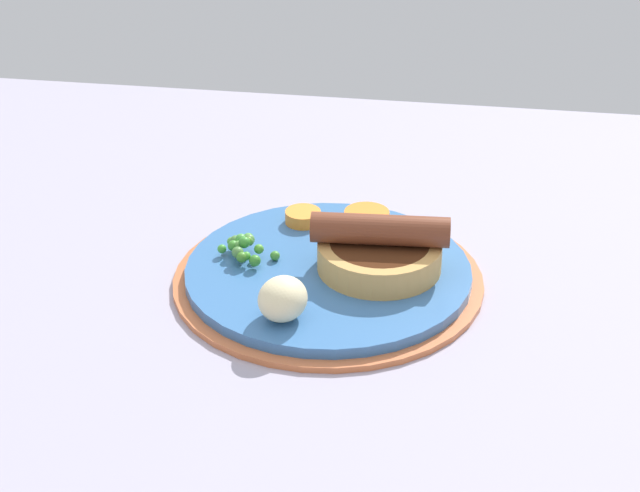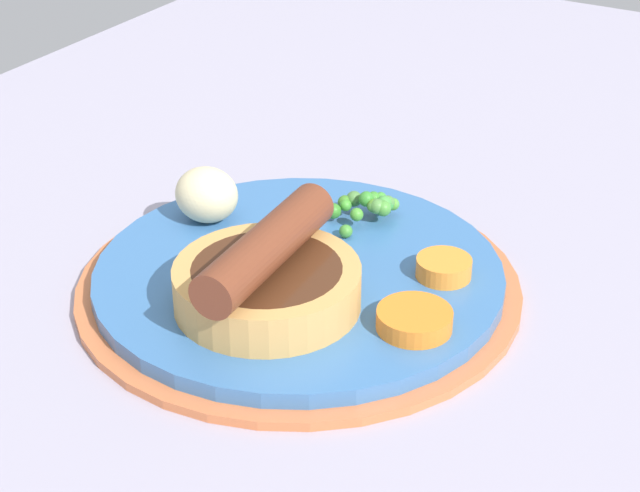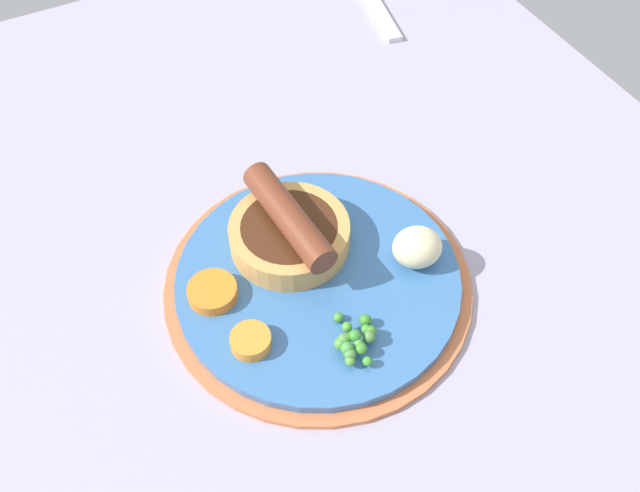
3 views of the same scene
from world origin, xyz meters
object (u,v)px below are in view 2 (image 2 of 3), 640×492
at_px(dinner_plate, 299,281).
at_px(carrot_slice_0, 414,320).
at_px(carrot_slice_1, 444,268).
at_px(sausage_pudding, 260,275).
at_px(potato_chunk_0, 207,195).
at_px(pea_pile, 369,205).

height_order(dinner_plate, carrot_slice_0, carrot_slice_0).
height_order(dinner_plate, carrot_slice_1, carrot_slice_1).
distance_m(sausage_pudding, potato_chunk_0, 0.10).
xyz_separation_m(potato_chunk_0, carrot_slice_1, (-0.01, 0.15, -0.01)).
relative_size(potato_chunk_0, carrot_slice_1, 1.31).
height_order(carrot_slice_0, carrot_slice_1, same).
bearing_deg(dinner_plate, carrot_slice_1, 114.36).
distance_m(pea_pile, potato_chunk_0, 0.10).
xyz_separation_m(dinner_plate, carrot_slice_1, (-0.03, 0.07, 0.01)).
bearing_deg(carrot_slice_0, pea_pile, -140.52).
relative_size(pea_pile, carrot_slice_0, 1.32).
distance_m(potato_chunk_0, carrot_slice_1, 0.15).
height_order(pea_pile, potato_chunk_0, potato_chunk_0).
height_order(dinner_plate, sausage_pudding, sausage_pudding).
relative_size(sausage_pudding, pea_pile, 2.13).
xyz_separation_m(potato_chunk_0, carrot_slice_0, (0.04, 0.16, -0.01)).
distance_m(dinner_plate, carrot_slice_1, 0.08).
xyz_separation_m(pea_pile, carrot_slice_1, (0.04, 0.07, -0.00)).
bearing_deg(potato_chunk_0, dinner_plate, 74.23).
distance_m(dinner_plate, carrot_slice_0, 0.09).
bearing_deg(carrot_slice_1, pea_pile, -119.04).
height_order(sausage_pudding, pea_pile, sausage_pudding).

